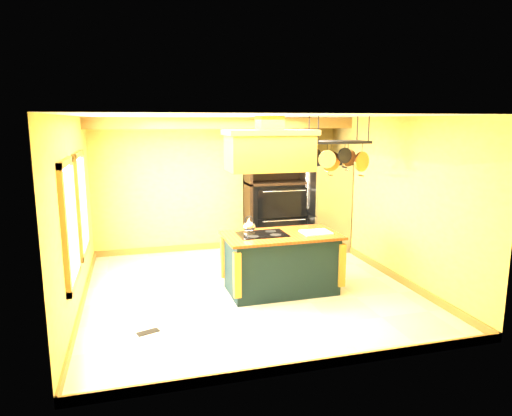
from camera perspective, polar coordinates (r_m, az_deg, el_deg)
name	(u,v)px	position (r m, az deg, el deg)	size (l,w,h in m)	color
floor	(249,290)	(7.34, -0.84, -10.15)	(5.00, 5.00, 0.00)	beige
ceiling	(249,116)	(6.86, -0.90, 11.43)	(5.00, 5.00, 0.00)	white
wall_back	(219,184)	(9.39, -4.66, 2.96)	(5.00, 0.02, 2.70)	#DCB850
wall_front	(310,250)	(4.65, 6.82, -5.18)	(5.00, 0.02, 2.70)	#DCB850
wall_left	(75,215)	(6.81, -21.70, -0.76)	(0.02, 5.00, 2.70)	#DCB850
wall_right	(394,199)	(7.96, 16.85, 1.12)	(0.02, 5.00, 2.70)	#DCB850
ceiling_beam	(226,123)	(8.51, -3.78, 10.54)	(5.00, 0.15, 0.20)	olive
window_near	(70,223)	(6.02, -22.22, -1.76)	(0.06, 1.06, 1.56)	olive
window_far	(82,203)	(7.39, -20.96, 0.53)	(0.06, 1.06, 1.56)	olive
kitchen_island	(281,262)	(7.15, 3.14, -6.77)	(1.78, 1.01, 1.11)	black
range_hood	(269,148)	(6.77, 1.69, 7.45)	(1.31, 0.74, 0.80)	#AE742B
pot_rack	(339,150)	(7.17, 10.29, 7.12)	(1.00, 0.45, 0.84)	black
refrigerator	(325,208)	(9.51, 8.58, 0.02)	(0.77, 0.91, 1.78)	#93969B
hutch	(278,204)	(9.49, 2.82, 0.53)	(1.39, 0.63, 2.46)	black
floor_register	(148,332)	(6.12, -13.34, -14.85)	(0.28, 0.12, 0.01)	black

